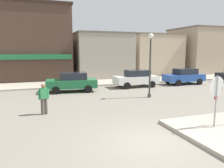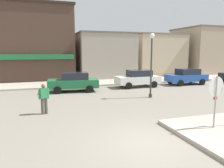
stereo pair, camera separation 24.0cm
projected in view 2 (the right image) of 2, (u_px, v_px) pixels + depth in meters
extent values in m
plane|color=gray|center=(149.00, 143.00, 7.88)|extent=(160.00, 160.00, 0.00)
cube|color=#A89E8C|center=(79.00, 83.00, 21.82)|extent=(80.00, 4.00, 0.15)
cylinder|color=#9E9EA3|center=(215.00, 104.00, 8.87)|extent=(0.07, 0.07, 2.30)
cylinder|color=red|center=(216.00, 87.00, 8.78)|extent=(0.76, 0.09, 0.76)
cylinder|color=white|center=(216.00, 87.00, 8.76)|extent=(0.82, 0.09, 0.82)
cube|color=red|center=(215.00, 98.00, 8.84)|extent=(0.20, 0.03, 0.11)
cylinder|color=#333833|center=(151.00, 68.00, 15.30)|extent=(0.12, 0.12, 4.20)
cylinder|color=#333833|center=(150.00, 96.00, 15.59)|extent=(0.24, 0.24, 0.24)
sphere|color=white|center=(152.00, 36.00, 14.97)|extent=(0.36, 0.36, 0.36)
cone|color=#333833|center=(152.00, 34.00, 14.94)|extent=(0.32, 0.32, 0.18)
cube|color=#1E6B3D|center=(73.00, 83.00, 17.77)|extent=(4.16, 2.11, 0.66)
cube|color=#1E232D|center=(75.00, 76.00, 17.71)|extent=(2.22, 1.61, 0.56)
cylinder|color=black|center=(57.00, 90.00, 16.75)|extent=(0.62, 0.24, 0.60)
cylinder|color=black|center=(58.00, 87.00, 18.39)|extent=(0.62, 0.24, 0.60)
cylinder|color=black|center=(90.00, 89.00, 17.26)|extent=(0.62, 0.24, 0.60)
cylinder|color=black|center=(87.00, 86.00, 18.91)|extent=(0.62, 0.24, 0.60)
cube|color=white|center=(138.00, 80.00, 20.01)|extent=(4.01, 1.73, 0.66)
cube|color=#1E232D|center=(139.00, 73.00, 19.96)|extent=(2.09, 1.41, 0.56)
cylinder|color=black|center=(129.00, 86.00, 18.87)|extent=(0.60, 0.18, 0.60)
cylinder|color=black|center=(122.00, 83.00, 20.47)|extent=(0.60, 0.18, 0.60)
cylinder|color=black|center=(154.00, 84.00, 19.66)|extent=(0.60, 0.18, 0.60)
cylinder|color=black|center=(145.00, 82.00, 21.25)|extent=(0.60, 0.18, 0.60)
cube|color=#234C9E|center=(186.00, 78.00, 21.55)|extent=(4.01, 1.73, 0.66)
cube|color=#1E232D|center=(188.00, 72.00, 21.50)|extent=(2.09, 1.41, 0.56)
cylinder|color=black|center=(181.00, 83.00, 20.42)|extent=(0.60, 0.18, 0.60)
cylinder|color=black|center=(170.00, 81.00, 22.01)|extent=(0.60, 0.18, 0.60)
cylinder|color=black|center=(202.00, 82.00, 21.20)|extent=(0.60, 0.18, 0.60)
cylinder|color=black|center=(191.00, 80.00, 22.79)|extent=(0.60, 0.18, 0.60)
cylinder|color=black|center=(223.00, 79.00, 23.62)|extent=(0.60, 0.18, 0.60)
cylinder|color=#4C473D|center=(46.00, 106.00, 11.49)|extent=(0.16, 0.16, 0.85)
cylinder|color=#4C473D|center=(43.00, 106.00, 11.41)|extent=(0.16, 0.16, 0.85)
cube|color=#338C51|center=(44.00, 93.00, 11.35)|extent=(0.40, 0.28, 0.54)
sphere|color=brown|center=(43.00, 86.00, 11.29)|extent=(0.22, 0.22, 0.22)
cylinder|color=#338C51|center=(48.00, 94.00, 11.46)|extent=(0.11, 0.11, 0.52)
cylinder|color=#338C51|center=(39.00, 94.00, 11.24)|extent=(0.11, 0.11, 0.52)
cube|color=#473328|center=(34.00, 45.00, 25.76)|extent=(8.49, 8.41, 8.04)
cube|color=#1E6638|center=(33.00, 57.00, 21.87)|extent=(8.06, 0.40, 0.50)
cube|color=#2E211A|center=(32.00, 8.00, 25.14)|extent=(8.74, 8.66, 0.24)
cube|color=#9E9384|center=(104.00, 57.00, 26.73)|extent=(6.56, 5.54, 5.22)
cube|color=#5E584F|center=(104.00, 34.00, 26.33)|extent=(6.69, 5.65, 0.20)
cube|color=tan|center=(156.00, 56.00, 29.82)|extent=(6.63, 5.28, 5.31)
cube|color=#716452|center=(156.00, 35.00, 29.41)|extent=(6.76, 5.38, 0.20)
cube|color=tan|center=(203.00, 52.00, 32.34)|extent=(6.97, 7.18, 6.37)
cube|color=#685B4C|center=(204.00, 29.00, 31.85)|extent=(7.11, 7.33, 0.20)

